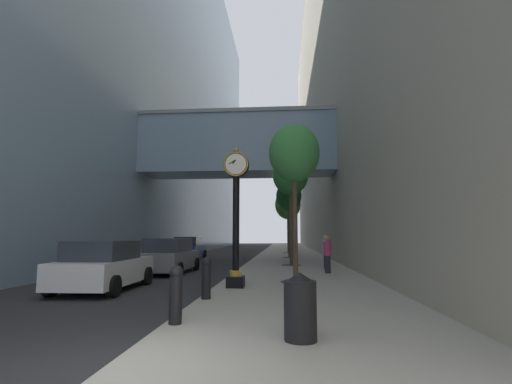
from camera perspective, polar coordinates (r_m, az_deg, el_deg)
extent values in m
plane|color=#262628|center=(31.69, 0.26, -10.04)|extent=(110.00, 110.00, 0.00)
cube|color=#9E998E|center=(34.61, 5.29, -9.63)|extent=(5.57, 80.00, 0.14)
cube|color=#758EA8|center=(41.36, -16.61, 19.31)|extent=(9.00, 80.00, 39.60)
cube|color=#758EA8|center=(24.68, -2.80, 7.03)|extent=(13.23, 3.20, 3.78)
cube|color=gray|center=(25.24, -2.77, 11.46)|extent=(13.23, 3.40, 0.24)
cube|color=#A89E89|center=(38.78, 16.34, 17.42)|extent=(9.00, 80.00, 35.05)
cube|color=black|center=(12.01, -3.21, -13.80)|extent=(0.55, 0.55, 0.35)
cylinder|color=gold|center=(11.98, -3.20, -12.54)|extent=(0.39, 0.38, 0.18)
cylinder|color=black|center=(11.92, -3.15, -4.87)|extent=(0.22, 0.22, 3.02)
cylinder|color=black|center=(12.14, -3.09, 4.27)|extent=(0.84, 0.28, 0.84)
torus|color=gold|center=(11.99, -3.18, 4.41)|extent=(0.82, 0.05, 0.82)
cylinder|color=white|center=(12.00, -3.18, 4.40)|extent=(0.69, 0.01, 0.69)
cylinder|color=white|center=(12.29, -3.00, 4.13)|extent=(0.69, 0.01, 0.69)
sphere|color=gold|center=(12.25, -3.07, 6.52)|extent=(0.16, 0.16, 0.16)
cube|color=black|center=(12.01, -3.44, 4.70)|extent=(0.13, 0.01, 0.15)
cube|color=black|center=(12.02, -3.71, 4.71)|extent=(0.24, 0.01, 0.16)
cylinder|color=black|center=(7.30, -12.43, -16.12)|extent=(0.25, 0.25, 0.87)
sphere|color=black|center=(7.23, -12.32, -12.17)|extent=(0.26, 0.26, 0.26)
cylinder|color=black|center=(9.90, -7.78, -13.72)|extent=(0.25, 0.25, 0.87)
sphere|color=black|center=(9.85, -7.73, -10.80)|extent=(0.26, 0.26, 0.26)
cylinder|color=#333335|center=(13.37, 6.23, -13.77)|extent=(1.10, 1.10, 0.02)
cylinder|color=#4C3D2D|center=(13.28, 6.12, -5.26)|extent=(0.18, 0.18, 3.98)
ellipsoid|color=#387F3D|center=(13.62, 5.98, 6.12)|extent=(1.87, 1.87, 2.15)
cylinder|color=#333335|center=(20.77, 5.56, -11.29)|extent=(1.10, 1.10, 0.02)
cylinder|color=#4C3D2D|center=(20.72, 5.50, -5.32)|extent=(0.18, 0.18, 4.34)
ellipsoid|color=#2D7033|center=(21.00, 5.40, 2.71)|extent=(2.04, 2.04, 2.34)
cylinder|color=#333335|center=(28.19, 5.25, -10.11)|extent=(1.10, 1.10, 0.02)
cylinder|color=#4C3D2D|center=(28.15, 5.21, -6.10)|extent=(0.18, 0.18, 3.96)
ellipsoid|color=#23602D|center=(28.31, 5.15, -0.60)|extent=(1.96, 1.96, 2.25)
cylinder|color=#333335|center=(35.62, 5.07, -9.42)|extent=(1.10, 1.10, 0.02)
cylinder|color=brown|center=(35.58, 5.04, -6.45)|extent=(0.18, 0.18, 3.72)
ellipsoid|color=#428438|center=(35.71, 4.99, -1.97)|extent=(2.48, 2.48, 2.86)
cylinder|color=black|center=(6.11, 6.93, -17.87)|extent=(0.52, 0.52, 0.92)
cone|color=black|center=(6.03, 6.86, -13.11)|extent=(0.53, 0.53, 0.16)
cylinder|color=#23232D|center=(16.66, 11.12, -11.02)|extent=(0.37, 0.37, 0.76)
cylinder|color=#C6336B|center=(16.62, 11.06, -8.65)|extent=(0.48, 0.48, 0.62)
sphere|color=#9E7556|center=(16.62, 11.03, -7.18)|extent=(0.23, 0.23, 0.23)
cylinder|color=#23232D|center=(18.53, 10.92, -10.55)|extent=(0.32, 0.32, 0.79)
cylinder|color=silver|center=(18.49, 10.87, -8.34)|extent=(0.42, 0.42, 0.64)
sphere|color=tan|center=(18.49, 10.84, -6.98)|extent=(0.24, 0.24, 0.24)
cube|color=slate|center=(18.21, -13.28, -10.29)|extent=(1.82, 4.54, 0.80)
cube|color=#282D38|center=(17.96, -13.43, -8.09)|extent=(1.60, 2.54, 0.65)
cylinder|color=black|center=(19.97, -14.47, -10.80)|extent=(0.22, 0.64, 0.64)
cylinder|color=black|center=(19.47, -9.34, -11.03)|extent=(0.22, 0.64, 0.64)
cylinder|color=black|center=(17.08, -17.83, -11.39)|extent=(0.22, 0.64, 0.64)
cylinder|color=black|center=(16.50, -11.88, -11.74)|extent=(0.22, 0.64, 0.64)
cube|color=navy|center=(28.92, -10.41, -8.99)|extent=(2.05, 4.55, 0.82)
cube|color=#282D38|center=(28.68, -10.48, -7.56)|extent=(1.75, 2.57, 0.67)
cylinder|color=black|center=(30.62, -11.53, -9.42)|extent=(0.24, 0.65, 0.64)
cylinder|color=black|center=(30.24, -8.03, -9.52)|extent=(0.24, 0.65, 0.64)
cylinder|color=black|center=(27.67, -13.04, -9.67)|extent=(0.24, 0.65, 0.64)
cylinder|color=black|center=(27.25, -9.17, -9.81)|extent=(0.24, 0.65, 0.64)
cube|color=silver|center=(13.28, -22.55, -11.37)|extent=(2.01, 4.19, 0.77)
cube|color=#282D38|center=(13.05, -22.80, -8.44)|extent=(1.73, 2.37, 0.63)
cylinder|color=black|center=(14.97, -23.61, -11.84)|extent=(0.24, 0.65, 0.64)
cylinder|color=black|center=(14.26, -16.64, -12.41)|extent=(0.24, 0.65, 0.64)
cylinder|color=black|center=(12.51, -29.41, -12.64)|extent=(0.24, 0.65, 0.64)
cylinder|color=black|center=(11.65, -21.30, -13.55)|extent=(0.24, 0.65, 0.64)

